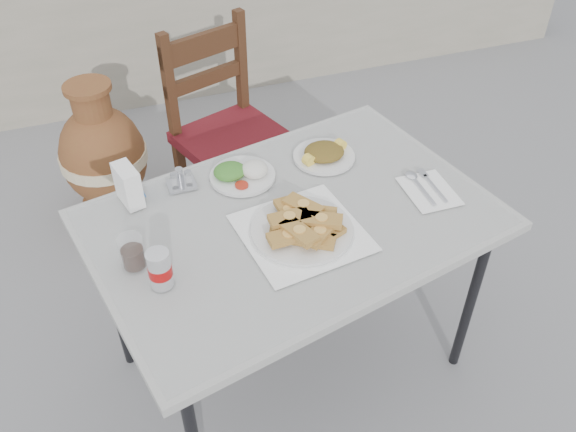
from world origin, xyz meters
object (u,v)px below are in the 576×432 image
object	(u,v)px
terracotta_urn	(104,157)
pide_plate	(302,225)
cola_glass	(133,254)
condiment_caddy	(181,181)
salad_rice_plate	(242,173)
soda_can	(160,269)
napkin_holder	(128,185)
cafe_table	(293,228)
salad_chopped_plate	(324,154)
chair	(229,134)

from	to	relation	value
terracotta_urn	pide_plate	bearing A→B (deg)	-66.99
cola_glass	condiment_caddy	distance (m)	0.41
pide_plate	terracotta_urn	xyz separation A→B (m)	(-0.57, 1.34, -0.49)
salad_rice_plate	soda_can	size ratio (longest dim) A/B	1.88
salad_rice_plate	napkin_holder	size ratio (longest dim) A/B	1.69
napkin_holder	condiment_caddy	distance (m)	0.19
pide_plate	cafe_table	bearing A→B (deg)	89.08
cafe_table	condiment_caddy	xyz separation A→B (m)	(-0.32, 0.29, 0.08)
soda_can	condiment_caddy	world-z (taller)	soda_can
condiment_caddy	cafe_table	bearing A→B (deg)	-41.74
napkin_holder	condiment_caddy	bearing A→B (deg)	-6.60
cafe_table	napkin_holder	bearing A→B (deg)	152.71
condiment_caddy	salad_rice_plate	bearing A→B (deg)	-5.71
condiment_caddy	pide_plate	bearing A→B (deg)	-49.74
salad_chopped_plate	soda_can	size ratio (longest dim) A/B	1.85
soda_can	chair	bearing A→B (deg)	66.29
salad_chopped_plate	soda_can	distance (m)	0.83
soda_can	terracotta_urn	world-z (taller)	soda_can
salad_chopped_plate	chair	bearing A→B (deg)	106.74
condiment_caddy	chair	world-z (taller)	chair
cafe_table	terracotta_urn	distance (m)	1.44
cafe_table	cola_glass	size ratio (longest dim) A/B	13.56
soda_can	cola_glass	world-z (taller)	soda_can
pide_plate	chair	bearing A→B (deg)	88.79
salad_chopped_plate	napkin_holder	bearing A→B (deg)	-178.58
salad_chopped_plate	chair	xyz separation A→B (m)	(-0.21, 0.69, -0.29)
soda_can	chair	size ratio (longest dim) A/B	0.12
condiment_caddy	terracotta_urn	world-z (taller)	condiment_caddy
salad_rice_plate	soda_can	world-z (taller)	soda_can
salad_rice_plate	napkin_holder	xyz separation A→B (m)	(-0.40, -0.00, 0.05)
pide_plate	salad_chopped_plate	xyz separation A→B (m)	(0.23, 0.37, -0.02)
salad_chopped_plate	napkin_holder	xyz separation A→B (m)	(-0.73, -0.02, 0.05)
cafe_table	cola_glass	world-z (taller)	cola_glass
napkin_holder	terracotta_urn	xyz separation A→B (m)	(-0.07, 0.99, -0.53)
condiment_caddy	cola_glass	bearing A→B (deg)	-122.75
cafe_table	chair	world-z (taller)	chair
condiment_caddy	chair	bearing A→B (deg)	63.27
condiment_caddy	terracotta_urn	xyz separation A→B (m)	(-0.25, 0.97, -0.48)
napkin_holder	condiment_caddy	size ratio (longest dim) A/B	1.42
salad_rice_plate	condiment_caddy	xyz separation A→B (m)	(-0.22, 0.02, 0.00)
cafe_table	chair	bearing A→B (deg)	88.76
condiment_caddy	chair	xyz separation A→B (m)	(0.34, 0.68, -0.29)
cola_glass	chair	size ratio (longest dim) A/B	0.10
cola_glass	napkin_holder	bearing A→B (deg)	83.37
cola_glass	condiment_caddy	bearing A→B (deg)	57.25
cafe_table	chair	xyz separation A→B (m)	(0.02, 0.96, -0.21)
napkin_holder	chair	size ratio (longest dim) A/B	0.13
soda_can	salad_rice_plate	bearing A→B (deg)	49.02
salad_chopped_plate	terracotta_urn	bearing A→B (deg)	129.33
cola_glass	napkin_holder	world-z (taller)	napkin_holder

